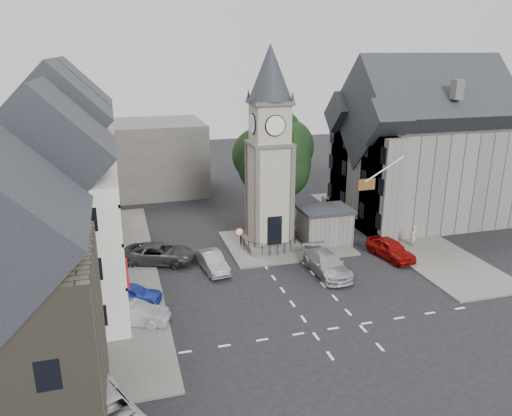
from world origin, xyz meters
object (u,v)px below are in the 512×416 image
object	(u,v)px
clock_tower	(270,151)
pedestrian	(413,236)
car_west_blue	(132,294)
stone_shelter	(325,225)
car_east_red	(391,249)

from	to	relation	value
clock_tower	pedestrian	bearing A→B (deg)	-16.87
clock_tower	car_west_blue	size ratio (longest dim) A/B	4.20
clock_tower	car_west_blue	distance (m)	15.39
car_west_blue	clock_tower	bearing A→B (deg)	-38.43
stone_shelter	car_east_red	distance (m)	5.91
clock_tower	car_east_red	size ratio (longest dim) A/B	3.59
car_east_red	pedestrian	bearing A→B (deg)	16.89
car_east_red	stone_shelter	bearing A→B (deg)	118.66
clock_tower	pedestrian	size ratio (longest dim) A/B	8.81
clock_tower	pedestrian	xyz separation A→B (m)	(11.50, -3.49, -7.20)
car_west_blue	pedestrian	xyz separation A→B (m)	(23.00, 3.50, 0.26)
clock_tower	stone_shelter	xyz separation A→B (m)	(4.80, -0.49, -6.57)
car_west_blue	car_east_red	world-z (taller)	car_east_red
stone_shelter	car_west_blue	xyz separation A→B (m)	(-16.30, -6.50, -0.89)
stone_shelter	car_west_blue	size ratio (longest dim) A/B	1.11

